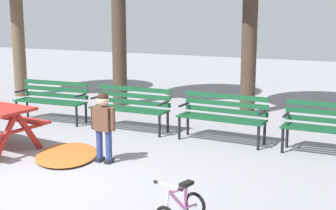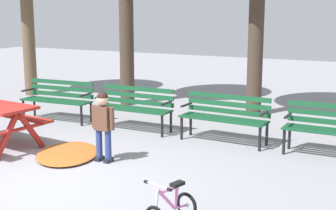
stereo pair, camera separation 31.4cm
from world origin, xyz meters
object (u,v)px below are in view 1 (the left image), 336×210
park_bench_far_left (52,98)px  park_bench_far_right (333,124)px  park_bench_right (223,114)px  kids_bicycle (181,207)px  park_bench_left (131,105)px  child_standing (103,121)px

park_bench_far_left → park_bench_far_right: (5.71, -0.03, 0.00)m
park_bench_far_left → park_bench_right: same height
park_bench_far_left → park_bench_far_right: same height
park_bench_far_left → kids_bicycle: size_ratio=2.62×
park_bench_far_left → park_bench_right: size_ratio=1.00×
park_bench_right → kids_bicycle: size_ratio=2.62×
park_bench_left → kids_bicycle: bearing=-53.4°
park_bench_far_right → park_bench_right: bearing=179.1°
child_standing → kids_bicycle: child_standing is taller
park_bench_right → kids_bicycle: park_bench_right is taller
park_bench_left → child_standing: child_standing is taller
child_standing → park_bench_far_right: bearing=31.4°
child_standing → park_bench_left: bearing=107.6°
park_bench_far_right → park_bench_left: bearing=179.3°
park_bench_right → kids_bicycle: 3.59m
park_bench_left → park_bench_right: bearing=-0.4°
park_bench_far_left → child_standing: size_ratio=1.46×
child_standing → kids_bicycle: bearing=-37.9°
child_standing → park_bench_far_left: bearing=142.2°
park_bench_left → kids_bicycle: size_ratio=2.59×
park_bench_right → kids_bicycle: bearing=-78.6°
park_bench_left → park_bench_right: (1.90, -0.01, 0.00)m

